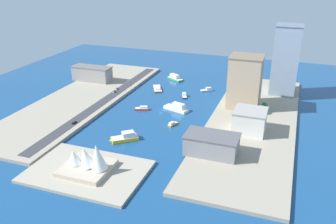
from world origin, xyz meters
The scene contains 24 objects.
ground_plane centered at (0.00, 0.00, 0.00)m, with size 440.00×440.00×0.00m, color navy.
quay_west centered at (-82.15, 0.00, 1.29)m, with size 70.00×240.00×2.57m, color #9E937F.
quay_east centered at (82.15, 0.00, 1.29)m, with size 70.00×240.00×2.57m, color #9E937F.
peninsula_point centered at (7.67, 112.93, 1.00)m, with size 74.98×51.75×2.00m, color #A89E89.
road_strip centered at (57.37, 0.00, 2.65)m, with size 10.22×228.00×0.15m, color #38383D.
ferry_white_commuter centered at (-13.31, -5.83, 2.52)m, with size 25.93×15.48×7.19m.
ferry_yellow_fast centered at (4.56, 63.47, 2.40)m, with size 20.95×19.32×6.63m.
patrol_launch_navy centered at (-9.42, -41.24, 1.41)m, with size 8.33×12.46×3.89m.
ferry_green_doubledeck centered at (17.65, -91.37, 2.32)m, with size 21.85×17.46×6.24m.
tugboat_red centered at (16.74, 4.24, 1.43)m, with size 13.97×8.37×3.58m.
barge_flat_brown centered at (24.24, -53.20, 1.05)m, with size 17.45×24.40×3.02m.
yacht_sleek_gray centered at (-26.79, -66.27, 1.38)m, with size 13.24×10.43×3.89m.
water_taxi_orange centered at (-20.44, 25.72, 1.19)m, with size 7.02×10.71×3.16m.
tower_tall_glass centered at (-100.42, -79.35, 36.64)m, with size 25.32×26.28×68.07m.
carpark_squat_concrete centered at (100.95, -50.37, 10.51)m, with size 44.23×17.17×15.82m.
hotel_broad_white centered at (-82.04, 21.08, 11.48)m, with size 24.99×24.61×17.76m.
apartment_midrise_tan centered at (-69.47, -29.18, 26.23)m, with size 28.99×26.14×47.26m.
warehouse_low_gray centered at (-62.48, 65.09, 9.58)m, with size 37.10×21.47×13.95m.
suv_black centered at (55.16, 55.51, 3.51)m, with size 1.82×4.84×1.58m.
sedan_silver centered at (59.20, -22.32, 3.51)m, with size 1.80×4.51×1.61m.
van_white centered at (61.14, -31.79, 3.47)m, with size 2.13×4.57×1.53m.
traffic_light_waterfront centered at (50.82, -44.16, 6.91)m, with size 0.36×0.36×6.50m.
opera_landmark centered at (6.24, 112.93, 8.58)m, with size 30.58×29.20×20.19m.
park_tree_cluster centered at (-87.99, -20.50, 7.93)m, with size 7.25×13.20×8.26m.
Camera 1 is at (-108.50, 281.06, 126.38)m, focal length 38.35 mm.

